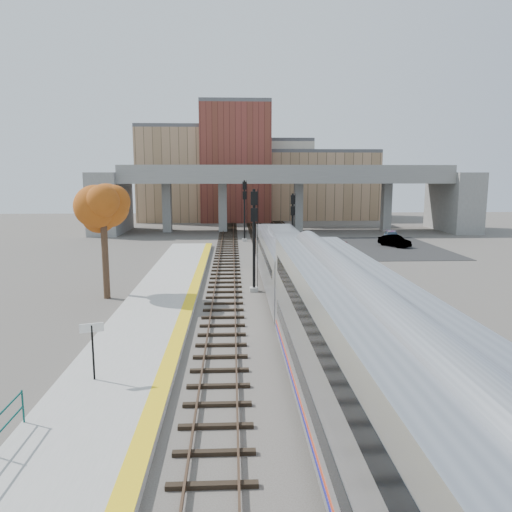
{
  "coord_description": "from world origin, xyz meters",
  "views": [
    {
      "loc": [
        -2.6,
        -27.4,
        8.3
      ],
      "look_at": [
        -0.94,
        7.72,
        2.5
      ],
      "focal_mm": 35.0,
      "sensor_mm": 36.0,
      "label": 1
    }
  ],
  "objects_px": {
    "signal_mast_near": "(254,241)",
    "coach": "(378,398)",
    "tree": "(103,211)",
    "signal_mast_mid": "(292,230)",
    "car_c": "(392,236)",
    "signal_mast_far": "(245,211)",
    "car_b": "(395,241)",
    "locomotive": "(284,261)",
    "car_a": "(342,246)"
  },
  "relations": [
    {
      "from": "signal_mast_near",
      "to": "coach",
      "type": "bearing_deg",
      "value": -84.81
    },
    {
      "from": "signal_mast_far",
      "to": "tree",
      "type": "relative_size",
      "value": 0.95
    },
    {
      "from": "tree",
      "to": "car_a",
      "type": "bearing_deg",
      "value": 43.68
    },
    {
      "from": "locomotive",
      "to": "signal_mast_far",
      "type": "height_order",
      "value": "signal_mast_far"
    },
    {
      "from": "locomotive",
      "to": "car_b",
      "type": "bearing_deg",
      "value": 55.5
    },
    {
      "from": "signal_mast_far",
      "to": "car_c",
      "type": "relative_size",
      "value": 1.75
    },
    {
      "from": "tree",
      "to": "car_c",
      "type": "height_order",
      "value": "tree"
    },
    {
      "from": "signal_mast_near",
      "to": "car_a",
      "type": "xyz_separation_m",
      "value": [
        10.3,
        17.98,
        -3.06
      ]
    },
    {
      "from": "car_c",
      "to": "signal_mast_near",
      "type": "bearing_deg",
      "value": -114.21
    },
    {
      "from": "tree",
      "to": "signal_mast_near",
      "type": "bearing_deg",
      "value": 8.01
    },
    {
      "from": "signal_mast_near",
      "to": "car_b",
      "type": "distance_m",
      "value": 27.47
    },
    {
      "from": "locomotive",
      "to": "tree",
      "type": "height_order",
      "value": "tree"
    },
    {
      "from": "signal_mast_near",
      "to": "car_c",
      "type": "bearing_deg",
      "value": 54.78
    },
    {
      "from": "locomotive",
      "to": "signal_mast_mid",
      "type": "relative_size",
      "value": 2.93
    },
    {
      "from": "signal_mast_near",
      "to": "tree",
      "type": "distance_m",
      "value": 10.35
    },
    {
      "from": "tree",
      "to": "signal_mast_mid",
      "type": "bearing_deg",
      "value": 42.56
    },
    {
      "from": "coach",
      "to": "tree",
      "type": "distance_m",
      "value": 25.04
    },
    {
      "from": "car_c",
      "to": "car_a",
      "type": "bearing_deg",
      "value": -124.32
    },
    {
      "from": "locomotive",
      "to": "coach",
      "type": "distance_m",
      "value": 22.61
    },
    {
      "from": "locomotive",
      "to": "tree",
      "type": "bearing_deg",
      "value": -175.74
    },
    {
      "from": "car_a",
      "to": "car_c",
      "type": "bearing_deg",
      "value": 62.01
    },
    {
      "from": "signal_mast_near",
      "to": "signal_mast_far",
      "type": "distance_m",
      "value": 27.1
    },
    {
      "from": "signal_mast_far",
      "to": "car_a",
      "type": "distance_m",
      "value": 14.13
    },
    {
      "from": "locomotive",
      "to": "signal_mast_mid",
      "type": "height_order",
      "value": "signal_mast_mid"
    },
    {
      "from": "signal_mast_mid",
      "to": "car_a",
      "type": "bearing_deg",
      "value": 46.09
    },
    {
      "from": "tree",
      "to": "car_b",
      "type": "xyz_separation_m",
      "value": [
        27.09,
        22.71,
        -5.19
      ]
    },
    {
      "from": "signal_mast_mid",
      "to": "coach",
      "type": "bearing_deg",
      "value": -93.3
    },
    {
      "from": "coach",
      "to": "tree",
      "type": "relative_size",
      "value": 3.15
    },
    {
      "from": "signal_mast_far",
      "to": "car_b",
      "type": "height_order",
      "value": "signal_mast_far"
    },
    {
      "from": "car_c",
      "to": "coach",
      "type": "bearing_deg",
      "value": -97.23
    },
    {
      "from": "locomotive",
      "to": "signal_mast_near",
      "type": "distance_m",
      "value": 2.56
    },
    {
      "from": "car_a",
      "to": "signal_mast_mid",
      "type": "bearing_deg",
      "value": -116.57
    },
    {
      "from": "tree",
      "to": "car_a",
      "type": "distance_m",
      "value": 28.57
    },
    {
      "from": "car_b",
      "to": "signal_mast_far",
      "type": "bearing_deg",
      "value": 133.16
    },
    {
      "from": "car_b",
      "to": "locomotive",
      "type": "bearing_deg",
      "value": -152.64
    },
    {
      "from": "signal_mast_near",
      "to": "tree",
      "type": "bearing_deg",
      "value": -171.99
    },
    {
      "from": "locomotive",
      "to": "signal_mast_mid",
      "type": "xyz_separation_m",
      "value": [
        2.0,
        12.05,
        0.85
      ]
    },
    {
      "from": "coach",
      "to": "signal_mast_near",
      "type": "bearing_deg",
      "value": 95.19
    },
    {
      "from": "signal_mast_mid",
      "to": "car_c",
      "type": "distance_m",
      "value": 20.23
    },
    {
      "from": "signal_mast_far",
      "to": "car_a",
      "type": "height_order",
      "value": "signal_mast_far"
    },
    {
      "from": "signal_mast_near",
      "to": "signal_mast_far",
      "type": "relative_size",
      "value": 0.96
    },
    {
      "from": "signal_mast_mid",
      "to": "signal_mast_far",
      "type": "bearing_deg",
      "value": 104.77
    },
    {
      "from": "coach",
      "to": "car_a",
      "type": "bearing_deg",
      "value": 78.71
    },
    {
      "from": "car_a",
      "to": "car_b",
      "type": "bearing_deg",
      "value": 43.43
    },
    {
      "from": "locomotive",
      "to": "car_b",
      "type": "height_order",
      "value": "locomotive"
    },
    {
      "from": "signal_mast_mid",
      "to": "car_c",
      "type": "height_order",
      "value": "signal_mast_mid"
    },
    {
      "from": "signal_mast_far",
      "to": "car_b",
      "type": "xyz_separation_m",
      "value": [
        17.09,
        -5.79,
        -3.12
      ]
    },
    {
      "from": "signal_mast_near",
      "to": "car_c",
      "type": "height_order",
      "value": "signal_mast_near"
    },
    {
      "from": "car_b",
      "to": "car_c",
      "type": "xyz_separation_m",
      "value": [
        1.13,
        4.5,
        -0.04
      ]
    },
    {
      "from": "locomotive",
      "to": "signal_mast_near",
      "type": "xyz_separation_m",
      "value": [
        -2.1,
        0.51,
        1.37
      ]
    }
  ]
}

